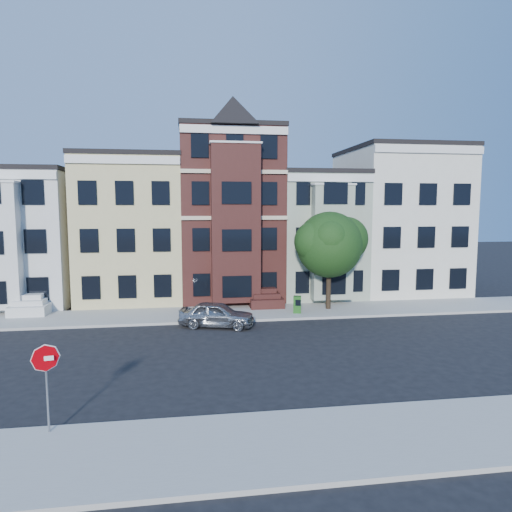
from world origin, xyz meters
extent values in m
plane|color=black|center=(0.00, 0.00, 0.00)|extent=(120.00, 120.00, 0.00)
cube|color=#9E9B93|center=(0.00, 8.00, 0.07)|extent=(60.00, 4.00, 0.15)
cube|color=#9E9B93|center=(0.00, -8.00, 0.07)|extent=(60.00, 4.00, 0.15)
cube|color=silver|center=(-15.00, 14.50, 4.50)|extent=(8.00, 9.00, 9.00)
cube|color=#CEC082|center=(-7.00, 14.50, 5.00)|extent=(7.00, 9.00, 10.00)
cube|color=#391713|center=(0.00, 14.50, 6.00)|extent=(7.00, 9.00, 12.00)
cube|color=#95A18B|center=(6.50, 14.50, 4.50)|extent=(6.00, 9.00, 9.00)
cube|color=silver|center=(13.50, 14.50, 5.50)|extent=(8.00, 9.00, 11.00)
imported|color=#989A9F|center=(-1.55, 5.20, 0.72)|extent=(4.51, 2.82, 1.43)
cube|color=#1D5318|center=(3.58, 7.24, 0.68)|extent=(0.57, 0.53, 1.05)
camera|label=1|loc=(-3.06, -19.90, 6.74)|focal=32.00mm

